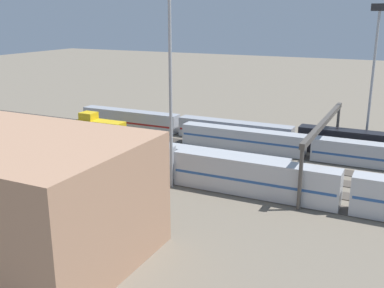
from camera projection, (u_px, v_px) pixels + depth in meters
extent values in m
plane|color=#756B5B|center=(213.00, 159.00, 78.06)|extent=(400.00, 400.00, 0.00)
cube|color=#3D3833|center=(238.00, 141.00, 88.86)|extent=(140.00, 2.80, 0.12)
cube|color=#3D3833|center=(229.00, 148.00, 84.53)|extent=(140.00, 2.80, 0.12)
cube|color=#4C443D|center=(219.00, 155.00, 80.21)|extent=(140.00, 2.80, 0.12)
cube|color=#4C443D|center=(207.00, 163.00, 75.88)|extent=(140.00, 2.80, 0.12)
cube|color=#4C443D|center=(194.00, 172.00, 71.55)|extent=(140.00, 2.80, 0.12)
cube|color=#4C443D|center=(180.00, 182.00, 67.23)|extent=(140.00, 2.80, 0.12)
cube|color=#B7BABF|center=(215.00, 163.00, 69.56)|extent=(23.00, 3.00, 3.80)
cube|color=#1E6B9E|center=(215.00, 163.00, 69.55)|extent=(22.40, 3.06, 0.36)
cube|color=#B7BABF|center=(88.00, 144.00, 79.71)|extent=(23.00, 3.00, 3.80)
cube|color=#1E6B9E|center=(88.00, 144.00, 79.69)|extent=(22.40, 3.06, 0.36)
cube|color=#285193|center=(384.00, 158.00, 72.86)|extent=(22.40, 3.06, 0.36)
cube|color=#B7BABF|center=(242.00, 139.00, 82.94)|extent=(23.00, 3.00, 3.80)
cube|color=#285193|center=(242.00, 138.00, 82.90)|extent=(22.40, 3.06, 0.36)
cube|color=black|center=(351.00, 143.00, 79.50)|extent=(18.00, 3.00, 4.40)
cube|color=#A8AAB2|center=(234.00, 131.00, 88.69)|extent=(23.00, 3.00, 3.80)
cube|color=maroon|center=(234.00, 133.00, 88.78)|extent=(22.40, 3.06, 0.36)
cube|color=#A8AAB2|center=(130.00, 119.00, 98.84)|extent=(23.00, 3.00, 3.80)
cube|color=maroon|center=(130.00, 121.00, 98.98)|extent=(22.40, 3.06, 0.36)
cube|color=gold|center=(101.00, 129.00, 90.31)|extent=(10.00, 3.00, 3.60)
cube|color=gold|center=(88.00, 116.00, 90.89)|extent=(3.00, 2.70, 1.40)
cube|color=#B7BABF|center=(254.00, 177.00, 61.76)|extent=(23.00, 3.00, 5.00)
cube|color=#285193|center=(254.00, 178.00, 61.81)|extent=(22.40, 3.06, 0.36)
cube|color=#B7BABF|center=(108.00, 154.00, 71.91)|extent=(23.00, 3.00, 5.00)
cube|color=#285193|center=(108.00, 155.00, 71.96)|extent=(22.40, 3.06, 0.36)
cylinder|color=#9EA0A5|center=(372.00, 85.00, 78.48)|extent=(0.44, 0.44, 24.50)
cube|color=#262628|center=(380.00, 7.00, 74.96)|extent=(2.80, 0.70, 1.20)
cylinder|color=#9EA0A5|center=(170.00, 87.00, 61.58)|extent=(0.44, 0.44, 28.92)
cylinder|color=#4C4742|center=(337.00, 129.00, 82.00)|extent=(0.50, 0.50, 8.00)
cylinder|color=#4C4742|center=(300.00, 180.00, 56.74)|extent=(0.50, 0.50, 8.00)
cube|color=#4C4742|center=(324.00, 122.00, 68.16)|extent=(0.70, 30.00, 0.80)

